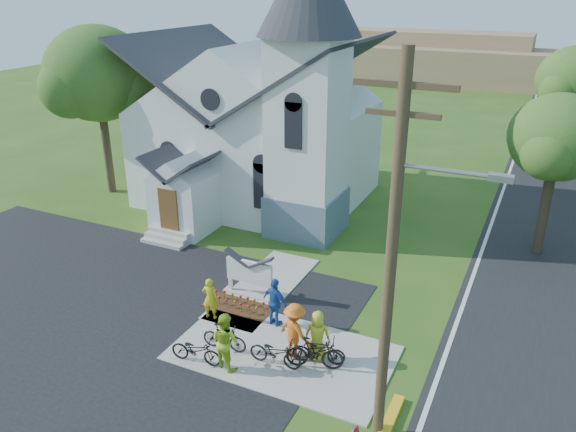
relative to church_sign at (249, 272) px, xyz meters
The scene contains 22 objects.
ground 3.57m from the church_sign, 69.44° to the right, with size 120.00×120.00×0.00m, color #2E5418.
parking_lot 7.86m from the church_sign, 138.12° to the right, with size 20.00×16.00×0.02m, color black.
road 16.30m from the church_sign, 46.49° to the left, with size 8.00×90.00×0.02m, color black.
sidewalk 3.95m from the church_sign, 45.00° to the right, with size 7.00×4.00×0.05m, color #A29F93.
church 11.06m from the church_sign, 114.73° to the left, with size 12.35×12.00×13.00m.
church_sign is the anchor object (origin of this frame).
flower_bed 1.34m from the church_sign, 90.00° to the right, with size 2.60×1.10×0.07m, color #3B1B10.
utility_pole 9.18m from the church_sign, 35.60° to the right, with size 3.45×0.28×10.00m.
tree_lot_corner 15.53m from the church_sign, 152.02° to the left, with size 5.60×5.60×9.15m.
tree_road_near 13.75m from the church_sign, 42.21° to the left, with size 4.00×4.00×7.05m.
tree_road_mid 23.65m from the church_sign, 63.88° to the left, with size 4.40×4.40×7.80m.
distant_hills 53.34m from the church_sign, 85.10° to the left, with size 61.00×10.00×5.60m.
cyclist_0 2.03m from the church_sign, 104.33° to the right, with size 0.57×0.38×1.57m, color gold.
bike_0 4.37m from the church_sign, 83.76° to the right, with size 0.59×1.70×0.89m, color black.
cyclist_1 4.30m from the church_sign, 70.87° to the right, with size 0.91×0.71×1.88m, color #9AC525.
bike_1 3.53m from the church_sign, 74.57° to the right, with size 0.44×1.55×0.93m, color black.
cyclist_2 2.24m from the church_sign, 37.62° to the right, with size 1.05×0.44×1.79m, color #2150A8.
bike_2 4.39m from the church_sign, 50.47° to the right, with size 0.60×1.73×0.91m, color black.
cyclist_3 4.16m from the church_sign, 40.93° to the right, with size 1.23×0.71×1.91m, color orange.
bike_3 4.95m from the church_sign, 37.05° to the right, with size 0.51×1.82×1.09m, color black.
cyclist_4 4.57m from the church_sign, 33.21° to the right, with size 0.83×0.54×1.70m, color #AFBC23.
bike_4 4.81m from the church_sign, 34.14° to the right, with size 0.59×1.68×0.88m, color black.
Camera 1 is at (8.12, -13.02, 11.17)m, focal length 35.00 mm.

